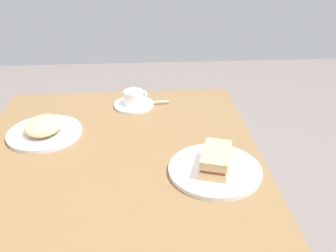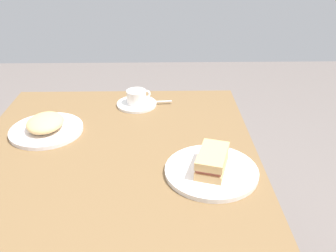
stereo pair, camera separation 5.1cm
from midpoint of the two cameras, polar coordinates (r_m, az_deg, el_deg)
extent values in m
cube|color=brown|center=(1.15, -9.48, -5.58)|extent=(1.02, 0.90, 0.03)
cylinder|color=brown|center=(1.72, 5.17, -6.98)|extent=(0.08, 0.08, 0.68)
cylinder|color=brown|center=(1.77, -19.54, -7.53)|extent=(0.08, 0.08, 0.68)
cylinder|color=white|center=(1.06, 5.89, -6.82)|extent=(0.27, 0.27, 0.01)
cube|color=tan|center=(1.05, 5.98, -5.99)|extent=(0.15, 0.11, 0.02)
cube|color=#AB5747|center=(1.04, 6.03, -5.22)|extent=(0.14, 0.10, 0.01)
cube|color=tan|center=(1.03, 6.08, -4.43)|extent=(0.15, 0.11, 0.02)
cylinder|color=white|center=(1.45, -6.33, 3.29)|extent=(0.16, 0.16, 0.01)
cylinder|color=white|center=(1.44, -6.39, 4.41)|extent=(0.08, 0.08, 0.05)
cylinder|color=#AF7354|center=(1.43, -6.44, 5.22)|extent=(0.07, 0.07, 0.01)
torus|color=white|center=(1.46, -4.88, 4.80)|extent=(0.03, 0.04, 0.04)
cube|color=silver|center=(1.45, -2.35, 3.79)|extent=(0.01, 0.08, 0.00)
ellipsoid|color=silver|center=(1.45, -4.20, 3.72)|extent=(0.02, 0.03, 0.01)
cylinder|color=white|center=(1.32, -19.64, -1.03)|extent=(0.25, 0.25, 0.01)
ellipsoid|color=tan|center=(1.30, -19.85, 0.08)|extent=(0.15, 0.12, 0.04)
camera|label=1|loc=(0.03, -91.19, -0.65)|focal=39.28mm
camera|label=2|loc=(0.03, 88.81, 0.65)|focal=39.28mm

